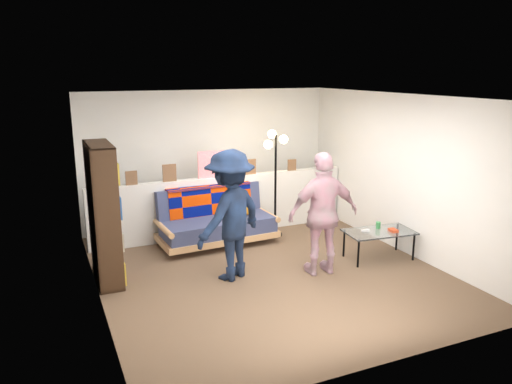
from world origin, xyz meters
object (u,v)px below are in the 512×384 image
Objects in this scene: coffee_table at (380,233)px; floor_lamp at (275,162)px; futon_sofa at (217,221)px; bookshelf at (104,218)px; person_right at (323,214)px; person_left at (230,215)px.

floor_lamp reaches higher than coffee_table.
futon_sofa reaches higher than coffee_table.
bookshelf reaches higher than person_right.
person_left is 1.26m from person_right.
floor_lamp reaches higher than person_left.
bookshelf is 1.65m from person_left.
futon_sofa is 1.07× the size of floor_lamp.
floor_lamp is 1.02× the size of person_left.
person_left is at bearing -10.44° from person_right.
floor_lamp is at bearing 15.44° from bookshelf.
person_left is 1.03× the size of person_right.
coffee_table is (3.80, -0.82, -0.46)m from bookshelf.
floor_lamp is 1.05× the size of person_right.
bookshelf is at bearing -156.44° from futon_sofa.
person_right is (-1.06, -0.13, 0.45)m from coffee_table.
futon_sofa is 1.09× the size of person_left.
person_right is (0.92, -1.74, 0.47)m from futon_sofa.
person_right is (2.75, -0.94, -0.01)m from bookshelf.
bookshelf is at bearing -164.56° from floor_lamp.
bookshelf is 3.92m from coffee_table.
futon_sofa is 1.36m from floor_lamp.
person_left reaches higher than futon_sofa.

